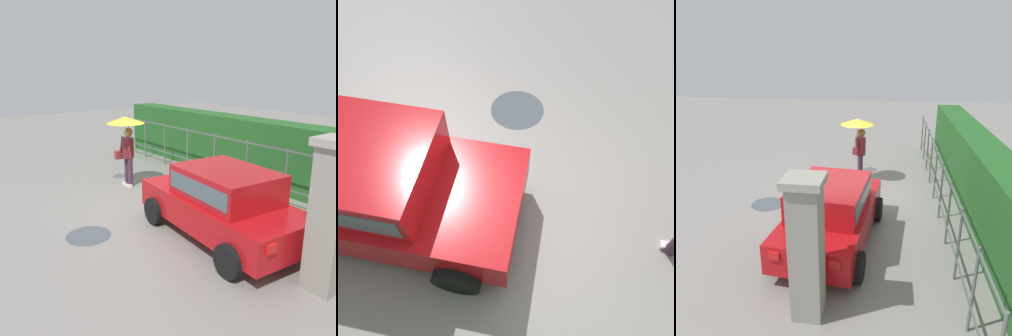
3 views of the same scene
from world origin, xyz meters
The scene contains 8 objects.
ground_plane centered at (0.00, 0.00, 0.00)m, with size 40.00×40.00×0.00m, color gray.
car centered at (2.63, 0.11, 0.80)m, with size 3.86×2.15×1.48m.
pedestrian centered at (-1.37, 0.28, 1.55)m, with size 1.07×1.07×2.07m.
gate_pillar centered at (4.83, 0.11, 1.24)m, with size 0.60×0.60×2.42m.
fence_section centered at (0.44, 2.64, 0.83)m, with size 11.38×0.05×1.50m.
hedge_row centered at (0.44, 3.69, 0.95)m, with size 12.33×0.90×1.90m, color #235B23.
puddle_near centered at (0.92, -2.03, 0.00)m, with size 0.93×0.93×0.00m, color #4C545B.
puddle_far centered at (-2.40, 0.62, 0.00)m, with size 0.51×0.51×0.00m, color #4C545B.
Camera 3 is at (9.20, 1.32, 4.13)m, focal length 36.12 mm.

